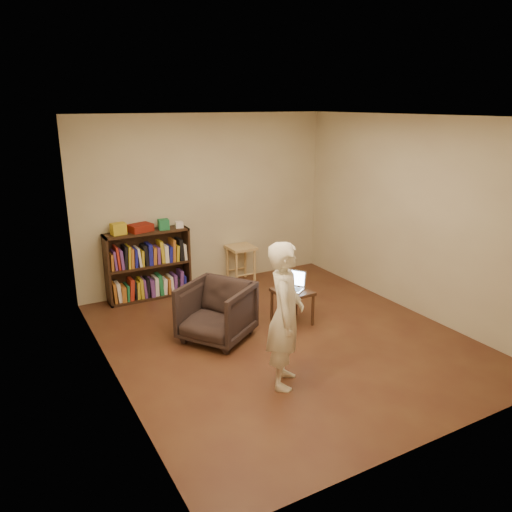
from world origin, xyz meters
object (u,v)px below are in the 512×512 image
side_table (292,296)px  person (285,315)px  bookshelf (148,269)px  laptop (292,284)px  armchair (216,312)px  stool (241,253)px

side_table → person: bearing=-126.0°
bookshelf → laptop: bookshelf is taller
bookshelf → person: (0.48, -2.95, 0.31)m
armchair → laptop: (1.08, 0.00, 0.16)m
bookshelf → person: bearing=-80.8°
side_table → person: 1.51m
laptop → stool: bearing=141.5°
bookshelf → side_table: size_ratio=2.67×
armchair → laptop: 1.09m
armchair → side_table: armchair is taller
bookshelf → stool: bookshelf is taller
stool → laptop: size_ratio=1.47×
laptop → person: bearing=-70.3°
bookshelf → stool: size_ratio=2.05×
bookshelf → side_table: bearing=-53.0°
side_table → laptop: size_ratio=1.13×
stool → laptop: 1.65m
side_table → laptop: 0.15m
bookshelf → armchair: bearing=-80.3°
bookshelf → side_table: 2.22m
person → laptop: bearing=0.9°
stool → side_table: 1.72m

